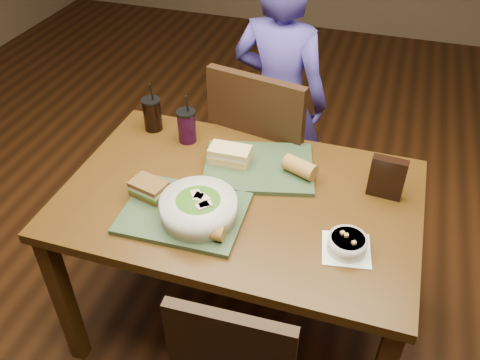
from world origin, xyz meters
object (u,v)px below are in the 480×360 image
tray_far (259,167)px  salad_bowl (199,207)px  chip_bag (387,178)px  soup_bowl (347,244)px  baguette_near (208,231)px  chair_far (260,154)px  sandwich_near (149,189)px  dining_table (240,213)px  diner (279,100)px  cup_cola (152,114)px  baguette_far (300,167)px  sandwich_far (230,155)px  tray_near (184,213)px  cup_berry (187,126)px

tray_far → salad_bowl: (-0.11, -0.35, 0.05)m
chip_bag → soup_bowl: bearing=-101.6°
chip_bag → baguette_near: bearing=-138.0°
chair_far → salad_bowl: bearing=-92.2°
tray_far → sandwich_near: (-0.33, -0.29, 0.04)m
dining_table → sandwich_near: size_ratio=9.08×
diner → cup_cola: diner is taller
chair_far → diner: 0.34m
baguette_near → baguette_far: bearing=63.2°
cup_cola → dining_table: bearing=-32.2°
baguette_far → sandwich_far: bearing=-179.3°
dining_table → tray_far: tray_far is taller
tray_near → baguette_near: 0.16m
sandwich_near → chip_bag: size_ratio=0.88×
chair_far → chip_bag: size_ratio=6.23×
sandwich_near → cup_cola: 0.47m
tray_near → cup_berry: size_ratio=1.92×
diner → chip_bag: size_ratio=8.33×
diner → salad_bowl: diner is taller
salad_bowl → sandwich_near: bearing=165.8°
chair_far → cup_berry: size_ratio=4.64×
dining_table → tray_near: tray_near is taller
sandwich_near → salad_bowl: bearing=-14.2°
tray_near → sandwich_far: sandwich_far is taller
salad_bowl → sandwich_near: (-0.21, 0.05, -0.01)m
baguette_far → sandwich_near: bearing=-149.7°
chair_far → salad_bowl: chair_far is taller
soup_bowl → baguette_far: baguette_far is taller
diner → sandwich_far: (-0.03, -0.68, 0.12)m
diner → tray_near: bearing=92.6°
sandwich_near → baguette_near: 0.31m
dining_table → diner: 0.84m
baguette_far → cup_berry: size_ratio=0.58×
chip_bag → salad_bowl: bearing=-146.7°
dining_table → cup_cola: bearing=147.8°
baguette_far → chip_bag: bearing=-1.4°
diner → dining_table: bearing=102.1°
dining_table → cup_berry: bearing=139.6°
baguette_far → cup_berry: bearing=168.2°
cup_berry → dining_table: bearing=-40.4°
sandwich_far → baguette_far: 0.28m
sandwich_far → diner: bearing=87.3°
chair_far → cup_berry: chair_far is taller
chair_far → baguette_far: 0.49m
cup_berry → baguette_far: bearing=-11.8°
tray_near → cup_berry: 0.47m
tray_near → cup_cola: (-0.34, 0.47, 0.06)m
salad_bowl → soup_bowl: salad_bowl is taller
sandwich_near → sandwich_far: bearing=53.1°
diner → sandwich_far: bearing=95.3°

